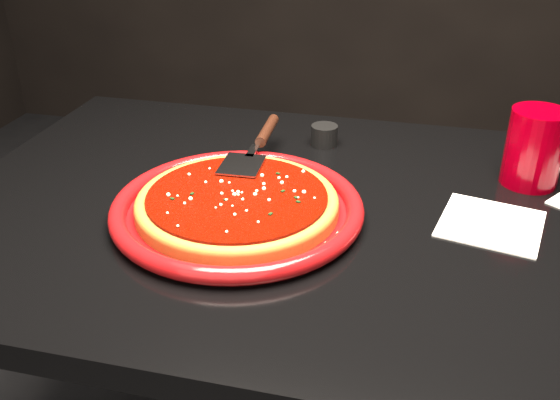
% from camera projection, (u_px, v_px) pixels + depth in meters
% --- Properties ---
extents(table, '(1.20, 0.80, 0.75)m').
position_uv_depth(table, '(311.00, 381.00, 1.17)').
color(table, black).
rests_on(table, floor).
extents(plate, '(0.48, 0.48, 0.03)m').
position_uv_depth(plate, '(237.00, 208.00, 0.96)').
color(plate, maroon).
rests_on(plate, table).
extents(pizza_crust, '(0.39, 0.39, 0.02)m').
position_uv_depth(pizza_crust, '(237.00, 205.00, 0.95)').
color(pizza_crust, brown).
rests_on(pizza_crust, plate).
extents(pizza_crust_rim, '(0.39, 0.39, 0.02)m').
position_uv_depth(pizza_crust_rim, '(237.00, 201.00, 0.95)').
color(pizza_crust_rim, brown).
rests_on(pizza_crust_rim, plate).
extents(pizza_sauce, '(0.34, 0.34, 0.01)m').
position_uv_depth(pizza_sauce, '(237.00, 198.00, 0.95)').
color(pizza_sauce, '#6D0900').
rests_on(pizza_sauce, plate).
extents(parmesan_dusting, '(0.27, 0.27, 0.01)m').
position_uv_depth(parmesan_dusting, '(237.00, 193.00, 0.94)').
color(parmesan_dusting, beige).
rests_on(parmesan_dusting, plate).
extents(basil_flecks, '(0.24, 0.24, 0.00)m').
position_uv_depth(basil_flecks, '(237.00, 194.00, 0.94)').
color(basil_flecks, black).
rests_on(basil_flecks, plate).
extents(pizza_server, '(0.09, 0.29, 0.02)m').
position_uv_depth(pizza_server, '(257.00, 145.00, 1.09)').
color(pizza_server, '#B2B5BA').
rests_on(pizza_server, plate).
extents(cup, '(0.12, 0.12, 0.13)m').
position_uv_depth(cup, '(534.00, 148.00, 1.03)').
color(cup, '#8D000C').
rests_on(cup, table).
extents(napkin_a, '(0.17, 0.17, 0.00)m').
position_uv_depth(napkin_a, '(491.00, 224.00, 0.94)').
color(napkin_a, silver).
rests_on(napkin_a, table).
extents(ramekin, '(0.05, 0.05, 0.04)m').
position_uv_depth(ramekin, '(324.00, 135.00, 1.20)').
color(ramekin, black).
rests_on(ramekin, table).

